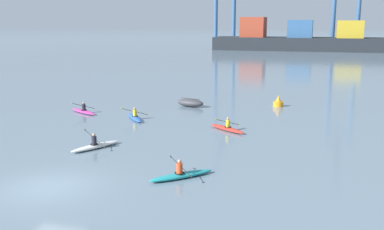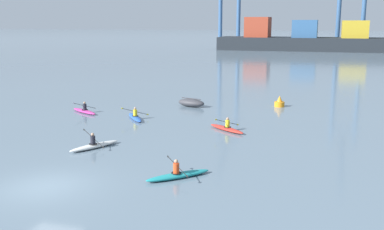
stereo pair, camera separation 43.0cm
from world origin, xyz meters
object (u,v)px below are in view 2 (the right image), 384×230
object	(u,v)px
container_barge	(304,39)
kayak_blue	(135,117)
kayak_teal	(178,175)
kayak_red	(227,128)
capsized_dinghy	(191,103)
kayak_magenta	(84,111)
channel_buoy	(279,103)
kayak_white	(94,145)

from	to	relation	value
container_barge	kayak_blue	world-z (taller)	container_barge
kayak_teal	kayak_red	world-z (taller)	kayak_red
kayak_teal	kayak_red	bearing A→B (deg)	88.92
capsized_dinghy	kayak_magenta	bearing A→B (deg)	-146.04
channel_buoy	capsized_dinghy	bearing A→B (deg)	-163.36
kayak_blue	channel_buoy	bearing A→B (deg)	39.83
channel_buoy	kayak_white	bearing A→B (deg)	-118.76
kayak_white	kayak_magenta	bearing A→B (deg)	122.75
capsized_dinghy	kayak_red	bearing A→B (deg)	-58.13
capsized_dinghy	kayak_red	world-z (taller)	kayak_red
container_barge	kayak_red	xyz separation A→B (m)	(-0.24, -94.13, -2.71)
channel_buoy	kayak_teal	size ratio (longest dim) A/B	0.35
capsized_dinghy	kayak_white	size ratio (longest dim) A/B	0.85
capsized_dinghy	kayak_red	xyz separation A→B (m)	(4.97, -7.99, -0.18)
container_barge	kayak_magenta	xyz separation A→B (m)	(-12.95, -91.34, -2.71)
kayak_red	kayak_blue	xyz separation A→B (m)	(-7.66, 1.71, 0.00)
kayak_red	container_barge	bearing A→B (deg)	89.86
channel_buoy	kayak_magenta	size ratio (longest dim) A/B	0.31
container_barge	kayak_teal	xyz separation A→B (m)	(-0.43, -104.34, -2.71)
kayak_magenta	kayak_teal	bearing A→B (deg)	-46.07
capsized_dinghy	kayak_teal	xyz separation A→B (m)	(4.78, -18.20, -0.18)
container_barge	kayak_teal	distance (m)	104.37
kayak_blue	kayak_white	bearing A→B (deg)	-83.19
kayak_blue	container_barge	bearing A→B (deg)	85.11
container_barge	kayak_blue	distance (m)	92.80
kayak_magenta	kayak_white	size ratio (longest dim) A/B	0.98
channel_buoy	kayak_red	size ratio (longest dim) A/B	0.33
capsized_dinghy	kayak_magenta	size ratio (longest dim) A/B	0.86
capsized_dinghy	kayak_white	distance (m)	14.70
container_barge	kayak_white	size ratio (longest dim) A/B	13.67
kayak_teal	kayak_white	bearing A→B (deg)	150.90
channel_buoy	kayak_teal	bearing A→B (deg)	-97.72
channel_buoy	kayak_blue	bearing A→B (deg)	-140.17
kayak_magenta	kayak_teal	xyz separation A→B (m)	(12.52, -12.99, 0.00)
kayak_white	capsized_dinghy	bearing A→B (deg)	83.36
kayak_red	kayak_blue	world-z (taller)	kayak_red
kayak_white	kayak_teal	size ratio (longest dim) A/B	1.16
container_barge	kayak_white	distance (m)	101.00
channel_buoy	kayak_white	world-z (taller)	kayak_white
container_barge	kayak_blue	xyz separation A→B (m)	(-7.90, -92.42, -2.71)
container_barge	capsized_dinghy	size ratio (longest dim) A/B	16.14
capsized_dinghy	kayak_magenta	xyz separation A→B (m)	(-7.74, -5.21, -0.18)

